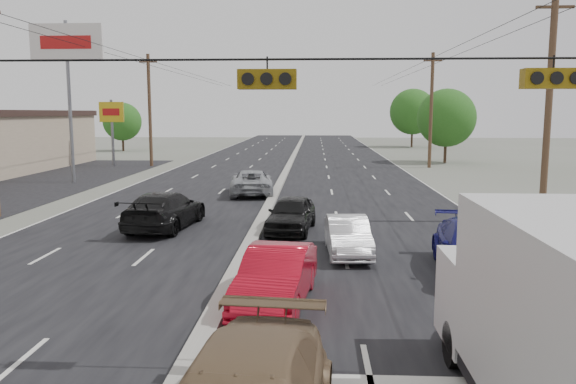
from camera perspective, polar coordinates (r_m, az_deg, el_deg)
name	(u,v)px	position (r m, az deg, el deg)	size (l,w,h in m)	color
ground	(192,366)	(11.52, -9.76, -17.01)	(200.00, 200.00, 0.00)	#606356
road_surface	(282,180)	(40.54, -0.59, 1.20)	(20.00, 160.00, 0.02)	black
center_median	(282,179)	(40.53, -0.59, 1.34)	(0.50, 160.00, 0.20)	gray
parking_lot	(17,188)	(40.45, -25.86, 0.37)	(10.00, 42.00, 0.02)	black
utility_pole_left_c	(150,110)	(52.33, -13.87, 8.13)	(1.60, 0.30, 10.00)	#422D1E
utility_pole_right_b	(549,107)	(27.14, 24.95, 7.86)	(1.60, 0.30, 10.00)	#422D1E
utility_pole_right_c	(431,110)	(51.19, 14.34, 8.12)	(1.60, 0.30, 10.00)	#422D1E
traffic_signals	(262,77)	(10.24, -2.69, 11.60)	(25.00, 0.30, 0.54)	black
pole_sign_billboard	(67,53)	(41.93, -21.54, 13.02)	(5.00, 0.25, 11.00)	slate
pole_sign_far	(112,117)	(53.43, -17.47, 7.23)	(2.20, 0.25, 6.00)	slate
tree_left_far	(122,122)	(74.29, -16.49, 6.88)	(4.80, 4.80, 6.12)	#382619
tree_right_mid	(446,118)	(56.61, 15.80, 7.26)	(5.60, 5.60, 7.14)	#382619
tree_right_far	(413,112)	(81.33, 12.55, 7.97)	(6.40, 6.40, 8.16)	#382619
box_truck	(569,326)	(9.36, 26.62, -12.04)	(2.48, 6.86, 3.47)	black
red_sedan	(276,277)	(14.37, -1.20, -8.64)	(1.54, 4.42, 1.46)	#B10A1C
queue_car_a	(291,214)	(23.02, 0.33, -2.27)	(1.71, 4.25, 1.45)	black
queue_car_b	(348,236)	(19.40, 6.08, -4.51)	(1.37, 3.93, 1.30)	silver
queue_car_d	(476,250)	(17.83, 18.60, -5.57)	(2.20, 5.42, 1.57)	navy
oncoming_near	(165,210)	(24.14, -12.40, -1.83)	(2.20, 5.42, 1.57)	black
oncoming_far	(252,182)	(33.42, -3.72, 0.98)	(2.44, 5.29, 1.47)	#95999C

